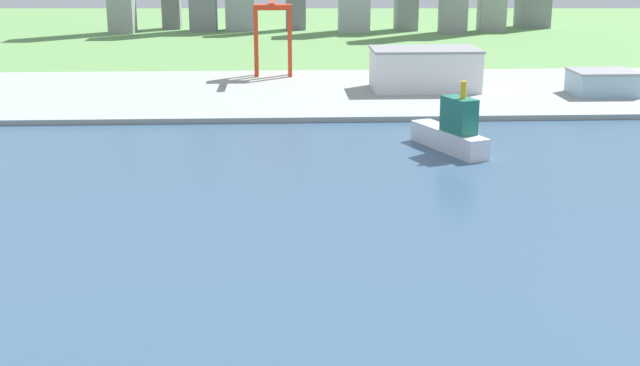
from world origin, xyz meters
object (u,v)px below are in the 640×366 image
port_crane_red (273,23)px  warehouse_annex (603,82)px  ferry_boat (452,131)px  warehouse_main (424,69)px

port_crane_red → warehouse_annex: port_crane_red is taller
port_crane_red → warehouse_annex: 177.94m
ferry_boat → warehouse_main: size_ratio=0.75×
port_crane_red → warehouse_annex: (163.01, -67.31, -23.66)m
warehouse_main → warehouse_annex: warehouse_main is taller
ferry_boat → warehouse_main: ferry_boat is taller
ferry_boat → port_crane_red: port_crane_red is taller
ferry_boat → warehouse_main: (10.22, 123.02, 5.42)m
port_crane_red → ferry_boat: bearing=-68.6°
warehouse_main → warehouse_annex: (85.80, -19.13, -4.54)m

